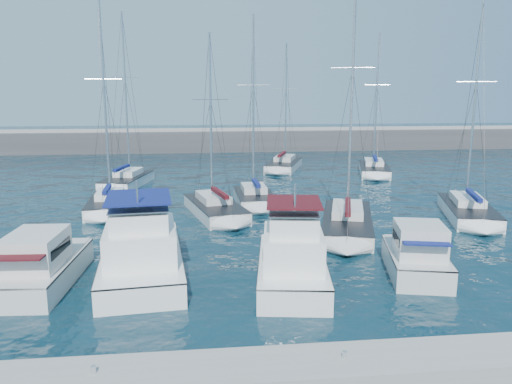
{
  "coord_description": "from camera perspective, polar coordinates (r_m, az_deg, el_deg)",
  "views": [
    {
      "loc": [
        -4.53,
        -25.5,
        9.23
      ],
      "look_at": [
        -1.19,
        4.68,
        3.0
      ],
      "focal_mm": 35.0,
      "sensor_mm": 36.0,
      "label": 1
    }
  ],
  "objects": [
    {
      "name": "sailboat_mid_c",
      "position": [
        41.02,
        -0.19,
        -0.61
      ],
      "size": [
        3.11,
        6.59,
        15.39
      ],
      "rotation": [
        0.0,
        0.0,
        0.02
      ],
      "color": "silver",
      "rests_on": "ground"
    },
    {
      "name": "sailboat_mid_d",
      "position": [
        34.15,
        10.37,
        -3.36
      ],
      "size": [
        5.81,
        10.26,
        17.12
      ],
      "rotation": [
        0.0,
        0.0,
        -0.29
      ],
      "color": "silver",
      "rests_on": "ground"
    },
    {
      "name": "sailboat_back_a",
      "position": [
        50.6,
        -14.49,
        1.35
      ],
      "size": [
        4.68,
        8.41,
        16.81
      ],
      "rotation": [
        0.0,
        0.0,
        -0.21
      ],
      "color": "white",
      "rests_on": "ground"
    },
    {
      "name": "motor_yacht_stbd_inner",
      "position": [
        24.23,
        4.17,
        -7.95
      ],
      "size": [
        4.38,
        8.37,
        4.69
      ],
      "rotation": [
        0.0,
        0.0,
        -0.15
      ],
      "color": "white",
      "rests_on": "ground"
    },
    {
      "name": "motor_yacht_port_outer",
      "position": [
        26.08,
        -23.22,
        -7.91
      ],
      "size": [
        3.17,
        7.2,
        3.2
      ],
      "rotation": [
        0.0,
        0.0,
        -0.06
      ],
      "color": "silver",
      "rests_on": "ground"
    },
    {
      "name": "sailboat_mid_a",
      "position": [
        40.28,
        -16.37,
        -1.32
      ],
      "size": [
        3.46,
        7.08,
        16.09
      ],
      "rotation": [
        0.0,
        0.0,
        0.06
      ],
      "color": "white",
      "rests_on": "ground"
    },
    {
      "name": "sailboat_mid_e",
      "position": [
        39.95,
        23.05,
        -1.93
      ],
      "size": [
        5.51,
        9.07,
        15.72
      ],
      "rotation": [
        0.0,
        0.0,
        -0.31
      ],
      "color": "white",
      "rests_on": "ground"
    },
    {
      "name": "dock_cleat_near_port",
      "position": [
        17.16,
        -18.09,
        -18.73
      ],
      "size": [
        0.16,
        0.16,
        0.25
      ],
      "primitive_type": "cylinder",
      "color": "silver",
      "rests_on": "dock"
    },
    {
      "name": "sailboat_back_c",
      "position": [
        57.56,
        13.31,
        2.59
      ],
      "size": [
        5.3,
        9.22,
        15.68
      ],
      "rotation": [
        0.0,
        0.0,
        -0.27
      ],
      "color": "white",
      "rests_on": "ground"
    },
    {
      "name": "sailboat_back_b",
      "position": [
        59.41,
        3.21,
        3.14
      ],
      "size": [
        5.8,
        9.11,
        14.91
      ],
      "rotation": [
        0.0,
        0.0,
        -0.34
      ],
      "color": "silver",
      "rests_on": "ground"
    },
    {
      "name": "motor_yacht_stbd_outer",
      "position": [
        26.6,
        17.87,
        -7.13
      ],
      "size": [
        3.92,
        6.03,
        3.2
      ],
      "rotation": [
        0.0,
        0.0,
        -0.23
      ],
      "color": "silver",
      "rests_on": "ground"
    },
    {
      "name": "dock_cleat_centre",
      "position": [
        17.41,
        10.1,
        -17.84
      ],
      "size": [
        0.16,
        0.16,
        0.25
      ],
      "primitive_type": "cylinder",
      "color": "silver",
      "rests_on": "dock"
    },
    {
      "name": "breakwater",
      "position": [
        78.06,
        -2.97,
        5.56
      ],
      "size": [
        160.0,
        6.0,
        4.45
      ],
      "color": "#424244",
      "rests_on": "ground"
    },
    {
      "name": "ground",
      "position": [
        27.49,
        3.57,
        -8.04
      ],
      "size": [
        220.0,
        220.0,
        0.0
      ],
      "primitive_type": "plane",
      "color": "black",
      "rests_on": "ground"
    },
    {
      "name": "motor_yacht_port_inner",
      "position": [
        25.96,
        -12.93,
        -6.88
      ],
      "size": [
        4.89,
        10.41,
        4.69
      ],
      "rotation": [
        0.0,
        0.0,
        0.1
      ],
      "color": "white",
      "rests_on": "ground"
    },
    {
      "name": "dock",
      "position": [
        17.62,
        10.05,
        -19.04
      ],
      "size": [
        40.0,
        2.2,
        0.6
      ],
      "primitive_type": "cube",
      "color": "gray",
      "rests_on": "ground"
    },
    {
      "name": "sailboat_mid_b",
      "position": [
        37.6,
        -4.71,
        -1.85
      ],
      "size": [
        4.9,
        8.55,
        13.63
      ],
      "rotation": [
        0.0,
        0.0,
        0.24
      ],
      "color": "silver",
      "rests_on": "ground"
    }
  ]
}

